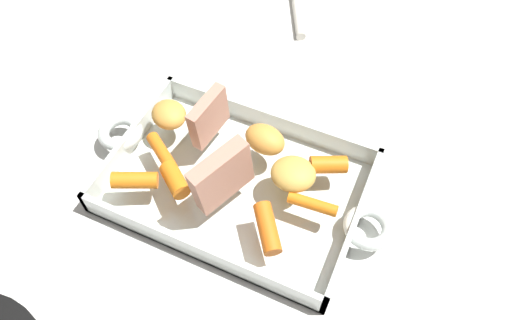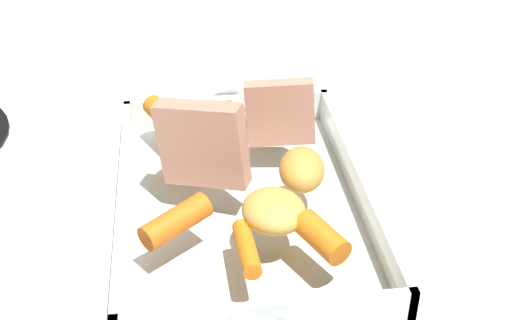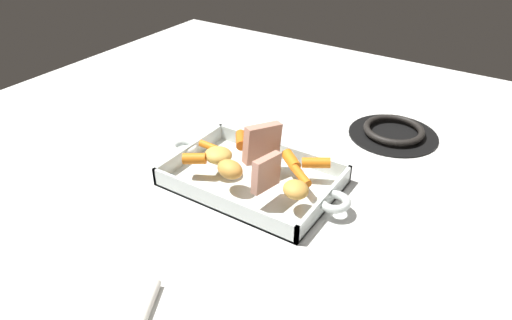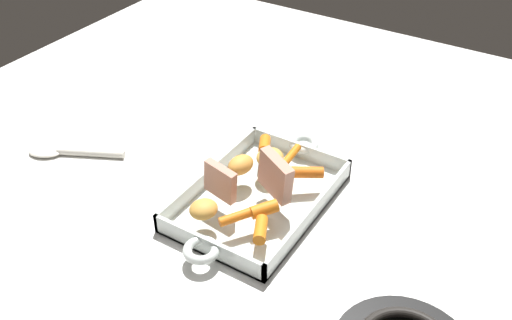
{
  "view_description": "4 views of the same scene",
  "coord_description": "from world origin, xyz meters",
  "px_view_note": "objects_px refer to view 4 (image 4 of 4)",
  "views": [
    {
      "loc": [
        -0.16,
        0.29,
        0.54
      ],
      "look_at": [
        -0.02,
        -0.02,
        0.05
      ],
      "focal_mm": 33.23,
      "sensor_mm": 36.0,
      "label": 1
    },
    {
      "loc": [
        -0.51,
        0.05,
        0.39
      ],
      "look_at": [
        -0.0,
        -0.01,
        0.06
      ],
      "focal_mm": 48.5,
      "sensor_mm": 36.0,
      "label": 2
    },
    {
      "loc": [
        0.43,
        -0.65,
        0.55
      ],
      "look_at": [
        0.01,
        -0.0,
        0.06
      ],
      "focal_mm": 32.98,
      "sensor_mm": 36.0,
      "label": 3
    },
    {
      "loc": [
        0.69,
        0.42,
        0.7
      ],
      "look_at": [
        -0.02,
        -0.02,
        0.08
      ],
      "focal_mm": 40.04,
      "sensor_mm": 36.0,
      "label": 4
    }
  ],
  "objects_px": {
    "baby_carrot_southwest": "(291,155)",
    "potato_halved": "(204,209)",
    "baby_carrot_center_right": "(307,172)",
    "roast_slice_thin": "(220,181)",
    "baby_carrot_long": "(235,217)",
    "baby_carrot_northwest": "(264,209)",
    "roast_slice_outer": "(276,176)",
    "baby_carrot_center_left": "(261,230)",
    "serving_spoon": "(66,152)",
    "potato_golden_small": "(270,157)",
    "baby_carrot_southeast": "(265,145)",
    "potato_near_roast": "(241,165)",
    "roasting_dish": "(259,198)"
  },
  "relations": [
    {
      "from": "baby_carrot_southwest",
      "to": "potato_halved",
      "type": "distance_m",
      "value": 0.23
    },
    {
      "from": "baby_carrot_center_right",
      "to": "roast_slice_thin",
      "type": "bearing_deg",
      "value": -39.2
    },
    {
      "from": "baby_carrot_long",
      "to": "roast_slice_thin",
      "type": "bearing_deg",
      "value": -125.26
    },
    {
      "from": "baby_carrot_long",
      "to": "baby_carrot_northwest",
      "type": "relative_size",
      "value": 1.21
    },
    {
      "from": "roast_slice_outer",
      "to": "baby_carrot_long",
      "type": "relative_size",
      "value": 1.35
    },
    {
      "from": "baby_carrot_center_left",
      "to": "roast_slice_outer",
      "type": "bearing_deg",
      "value": -162.2
    },
    {
      "from": "baby_carrot_southwest",
      "to": "baby_carrot_center_left",
      "type": "relative_size",
      "value": 1.09
    },
    {
      "from": "baby_carrot_northwest",
      "to": "serving_spoon",
      "type": "xyz_separation_m",
      "value": [
        0.02,
        -0.47,
        -0.04
      ]
    },
    {
      "from": "baby_carrot_center_left",
      "to": "potato_halved",
      "type": "distance_m",
      "value": 0.11
    },
    {
      "from": "roast_slice_outer",
      "to": "potato_halved",
      "type": "height_order",
      "value": "roast_slice_outer"
    },
    {
      "from": "roast_slice_outer",
      "to": "potato_golden_small",
      "type": "distance_m",
      "value": 0.09
    },
    {
      "from": "baby_carrot_southwest",
      "to": "serving_spoon",
      "type": "xyz_separation_m",
      "value": [
        0.19,
        -0.43,
        -0.04
      ]
    },
    {
      "from": "baby_carrot_center_left",
      "to": "potato_golden_small",
      "type": "relative_size",
      "value": 0.99
    },
    {
      "from": "baby_carrot_center_right",
      "to": "baby_carrot_southeast",
      "type": "distance_m",
      "value": 0.12
    },
    {
      "from": "roast_slice_thin",
      "to": "potato_near_roast",
      "type": "bearing_deg",
      "value": -174.42
    },
    {
      "from": "baby_carrot_northwest",
      "to": "baby_carrot_long",
      "type": "bearing_deg",
      "value": -39.56
    },
    {
      "from": "roast_slice_thin",
      "to": "baby_carrot_long",
      "type": "relative_size",
      "value": 1.14
    },
    {
      "from": "baby_carrot_long",
      "to": "potato_near_roast",
      "type": "distance_m",
      "value": 0.13
    },
    {
      "from": "baby_carrot_center_left",
      "to": "baby_carrot_northwest",
      "type": "bearing_deg",
      "value": -155.86
    },
    {
      "from": "baby_carrot_southwest",
      "to": "baby_carrot_northwest",
      "type": "relative_size",
      "value": 1.28
    },
    {
      "from": "baby_carrot_southwest",
      "to": "baby_carrot_center_right",
      "type": "bearing_deg",
      "value": 56.04
    },
    {
      "from": "baby_carrot_southeast",
      "to": "baby_carrot_center_right",
      "type": "bearing_deg",
      "value": 72.9
    },
    {
      "from": "serving_spoon",
      "to": "baby_carrot_northwest",
      "type": "bearing_deg",
      "value": 156.41
    },
    {
      "from": "roast_slice_outer",
      "to": "potato_halved",
      "type": "xyz_separation_m",
      "value": [
        0.12,
        -0.07,
        -0.02
      ]
    },
    {
      "from": "roast_slice_thin",
      "to": "potato_golden_small",
      "type": "distance_m",
      "value": 0.13
    },
    {
      "from": "baby_carrot_long",
      "to": "roast_slice_outer",
      "type": "bearing_deg",
      "value": 168.88
    },
    {
      "from": "baby_carrot_northwest",
      "to": "potato_halved",
      "type": "xyz_separation_m",
      "value": [
        0.06,
        -0.09,
        0.0
      ]
    },
    {
      "from": "baby_carrot_southwest",
      "to": "baby_carrot_center_right",
      "type": "relative_size",
      "value": 1.0
    },
    {
      "from": "baby_carrot_center_right",
      "to": "baby_carrot_long",
      "type": "distance_m",
      "value": 0.18
    },
    {
      "from": "baby_carrot_northwest",
      "to": "potato_halved",
      "type": "bearing_deg",
      "value": -56.13
    },
    {
      "from": "roasting_dish",
      "to": "serving_spoon",
      "type": "height_order",
      "value": "roasting_dish"
    },
    {
      "from": "roast_slice_outer",
      "to": "potato_near_roast",
      "type": "xyz_separation_m",
      "value": [
        -0.02,
        -0.09,
        -0.02
      ]
    },
    {
      "from": "roasting_dish",
      "to": "baby_carrot_southwest",
      "type": "relative_size",
      "value": 6.86
    },
    {
      "from": "roasting_dish",
      "to": "potato_halved",
      "type": "distance_m",
      "value": 0.13
    },
    {
      "from": "serving_spoon",
      "to": "baby_carrot_southwest",
      "type": "bearing_deg",
      "value": 177.41
    },
    {
      "from": "potato_halved",
      "to": "baby_carrot_long",
      "type": "bearing_deg",
      "value": 108.52
    },
    {
      "from": "roasting_dish",
      "to": "baby_carrot_long",
      "type": "distance_m",
      "value": 0.11
    },
    {
      "from": "baby_carrot_center_left",
      "to": "potato_near_roast",
      "type": "xyz_separation_m",
      "value": [
        -0.12,
        -0.12,
        0.01
      ]
    },
    {
      "from": "roasting_dish",
      "to": "potato_halved",
      "type": "height_order",
      "value": "potato_halved"
    },
    {
      "from": "baby_carrot_center_left",
      "to": "baby_carrot_southeast",
      "type": "bearing_deg",
      "value": -150.38
    },
    {
      "from": "baby_carrot_center_right",
      "to": "baby_carrot_northwest",
      "type": "height_order",
      "value": "baby_carrot_northwest"
    },
    {
      "from": "baby_carrot_southwest",
      "to": "baby_carrot_southeast",
      "type": "xyz_separation_m",
      "value": [
        0.0,
        -0.06,
        0.0
      ]
    },
    {
      "from": "baby_carrot_center_right",
      "to": "baby_carrot_northwest",
      "type": "relative_size",
      "value": 1.28
    },
    {
      "from": "serving_spoon",
      "to": "roast_slice_thin",
      "type": "bearing_deg",
      "value": 157.28
    },
    {
      "from": "potato_near_roast",
      "to": "serving_spoon",
      "type": "relative_size",
      "value": 0.28
    },
    {
      "from": "roasting_dish",
      "to": "potato_golden_small",
      "type": "distance_m",
      "value": 0.08
    },
    {
      "from": "baby_carrot_southeast",
      "to": "potato_near_roast",
      "type": "height_order",
      "value": "potato_near_roast"
    },
    {
      "from": "potato_halved",
      "to": "potato_golden_small",
      "type": "distance_m",
      "value": 0.19
    },
    {
      "from": "baby_carrot_southwest",
      "to": "serving_spoon",
      "type": "distance_m",
      "value": 0.47
    },
    {
      "from": "baby_carrot_southwest",
      "to": "serving_spoon",
      "type": "height_order",
      "value": "baby_carrot_southwest"
    }
  ]
}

